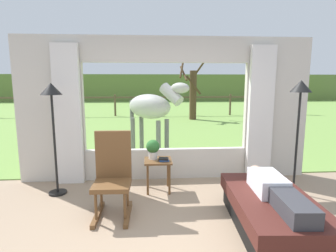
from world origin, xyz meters
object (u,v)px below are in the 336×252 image
(potted_plant, at_px, (153,148))
(floor_lamp_left, at_px, (52,105))
(horse, at_px, (152,107))
(book_stack, at_px, (164,159))
(recliner_sofa, at_px, (271,212))
(floor_lamp_right, at_px, (300,103))
(rocking_chair, at_px, (113,175))
(pasture_tree, at_px, (193,92))
(reclining_person, at_px, (275,190))
(side_table, at_px, (158,165))

(potted_plant, xyz_separation_m, floor_lamp_left, (-1.53, -0.07, 0.71))
(potted_plant, xyz_separation_m, horse, (0.02, 2.31, 0.45))
(book_stack, bearing_deg, recliner_sofa, -45.17)
(floor_lamp_right, bearing_deg, rocking_chair, -170.23)
(potted_plant, height_order, book_stack, potted_plant)
(recliner_sofa, relative_size, floor_lamp_left, 1.00)
(floor_lamp_right, bearing_deg, floor_lamp_left, 176.23)
(recliner_sofa, bearing_deg, pasture_tree, 90.29)
(book_stack, bearing_deg, rocking_chair, -136.85)
(potted_plant, relative_size, book_stack, 1.88)
(rocking_chair, xyz_separation_m, floor_lamp_left, (-0.98, 0.73, 0.87))
(reclining_person, bearing_deg, rocking_chair, 166.39)
(floor_lamp_left, height_order, floor_lamp_right, floor_lamp_right)
(potted_plant, bearing_deg, recliner_sofa, -44.24)
(floor_lamp_left, bearing_deg, recliner_sofa, -23.81)
(book_stack, relative_size, horse, 0.10)
(rocking_chair, distance_m, potted_plant, 0.98)
(recliner_sofa, bearing_deg, horse, 114.35)
(recliner_sofa, bearing_deg, floor_lamp_right, 54.64)
(rocking_chair, bearing_deg, horse, 80.87)
(reclining_person, distance_m, potted_plant, 1.99)
(reclining_person, xyz_separation_m, horse, (-1.38, 3.73, 0.63))
(potted_plant, relative_size, horse, 0.18)
(recliner_sofa, height_order, floor_lamp_right, floor_lamp_right)
(potted_plant, bearing_deg, horse, 89.50)
(floor_lamp_right, height_order, horse, floor_lamp_right)
(recliner_sofa, relative_size, pasture_tree, 0.58)
(pasture_tree, bearing_deg, horse, -108.24)
(rocking_chair, height_order, potted_plant, rocking_chair)
(book_stack, bearing_deg, potted_plant, 143.53)
(side_table, xyz_separation_m, pasture_tree, (1.91, 8.36, 0.88))
(reclining_person, xyz_separation_m, potted_plant, (-1.40, 1.41, 0.18))
(rocking_chair, distance_m, pasture_tree, 9.47)
(floor_lamp_right, bearing_deg, potted_plant, 171.94)
(floor_lamp_right, bearing_deg, pasture_tree, 91.70)
(rocking_chair, height_order, horse, horse)
(rocking_chair, xyz_separation_m, pasture_tree, (2.54, 9.10, 0.76))
(side_table, distance_m, floor_lamp_right, 2.41)
(potted_plant, distance_m, book_stack, 0.26)
(recliner_sofa, relative_size, book_stack, 10.31)
(floor_lamp_left, bearing_deg, floor_lamp_right, -3.77)
(rocking_chair, bearing_deg, pasture_tree, 75.66)
(reclining_person, distance_m, floor_lamp_left, 3.34)
(horse, bearing_deg, side_table, 43.24)
(rocking_chair, height_order, book_stack, rocking_chair)
(side_table, relative_size, floor_lamp_right, 0.29)
(side_table, height_order, pasture_tree, pasture_tree)
(reclining_person, relative_size, rocking_chair, 1.28)
(recliner_sofa, xyz_separation_m, book_stack, (-1.23, 1.24, 0.33))
(potted_plant, distance_m, pasture_tree, 8.55)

